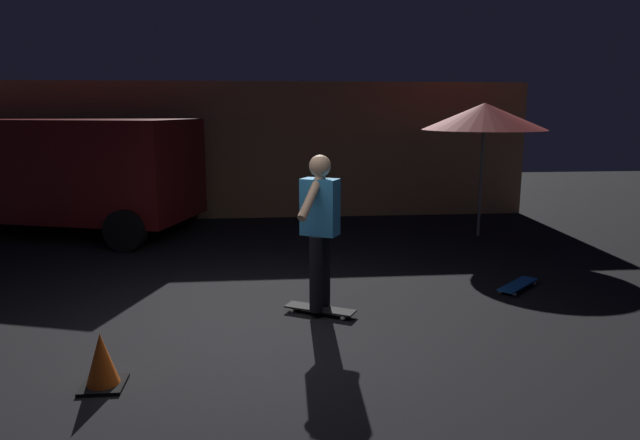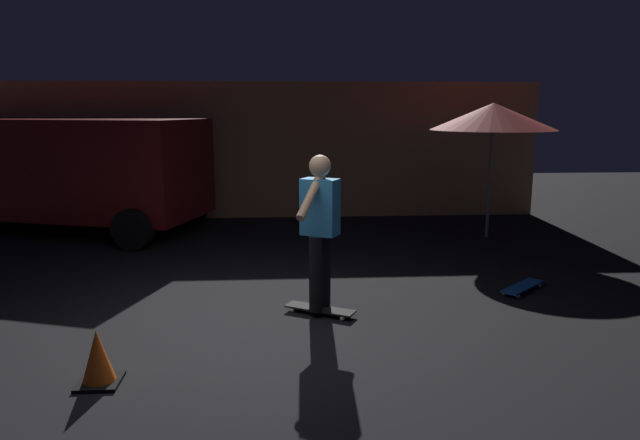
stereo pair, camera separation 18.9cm
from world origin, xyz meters
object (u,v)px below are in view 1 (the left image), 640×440
at_px(parked_van, 61,169).
at_px(skateboard_ridden, 320,309).
at_px(skater, 320,221).
at_px(traffic_cone, 102,362).
at_px(patio_umbrella, 484,116).
at_px(skateboard_spare, 518,285).

bearing_deg(parked_van, skateboard_ridden, -47.65).
xyz_separation_m(skater, traffic_cone, (-1.90, -1.50, -0.83)).
distance_m(skateboard_ridden, skater, 0.98).
height_order(skater, traffic_cone, skater).
distance_m(parked_van, traffic_cone, 6.53).
bearing_deg(skater, patio_umbrella, 49.22).
distance_m(skateboard_ridden, traffic_cone, 2.43).
height_order(parked_van, patio_umbrella, patio_umbrella).
bearing_deg(skateboard_spare, parked_van, 149.67).
height_order(patio_umbrella, traffic_cone, patio_umbrella).
bearing_deg(patio_umbrella, skateboard_spare, -101.55).
bearing_deg(traffic_cone, patio_umbrella, 45.54).
bearing_deg(parked_van, traffic_cone, -69.62).
relative_size(skateboard_ridden, traffic_cone, 1.70).
height_order(skateboard_ridden, skateboard_spare, same).
distance_m(skateboard_ridden, skateboard_spare, 2.62).
xyz_separation_m(patio_umbrella, traffic_cone, (-5.06, -5.15, -1.86)).
height_order(parked_van, skateboard_ridden, parked_van).
bearing_deg(skater, traffic_cone, -141.81).
xyz_separation_m(parked_van, patio_umbrella, (7.31, -0.90, 0.91)).
bearing_deg(skateboard_spare, traffic_cone, -154.27).
bearing_deg(patio_umbrella, traffic_cone, -134.46).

